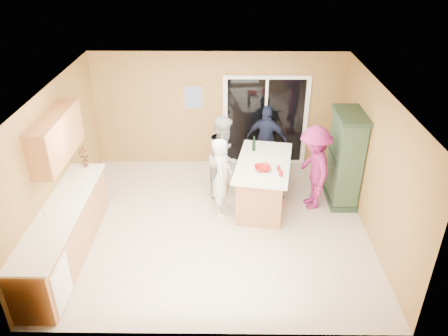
{
  "coord_description": "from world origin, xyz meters",
  "views": [
    {
      "loc": [
        0.22,
        -6.61,
        4.86
      ],
      "look_at": [
        0.15,
        0.1,
        1.15
      ],
      "focal_mm": 35.0,
      "sensor_mm": 36.0,
      "label": 1
    }
  ],
  "objects_px": {
    "green_hutch": "(345,159)",
    "woman_navy": "(267,139)",
    "woman_magenta": "(314,168)",
    "woman_grey": "(224,156)",
    "woman_white": "(222,177)",
    "kitchen_island": "(263,185)"
  },
  "relations": [
    {
      "from": "woman_navy",
      "to": "kitchen_island",
      "type": "bearing_deg",
      "value": 102.47
    },
    {
      "from": "woman_magenta",
      "to": "kitchen_island",
      "type": "bearing_deg",
      "value": -99.23
    },
    {
      "from": "woman_grey",
      "to": "woman_white",
      "type": "bearing_deg",
      "value": -169.95
    },
    {
      "from": "kitchen_island",
      "to": "woman_magenta",
      "type": "distance_m",
      "value": 1.03
    },
    {
      "from": "woman_white",
      "to": "woman_navy",
      "type": "bearing_deg",
      "value": -24.21
    },
    {
      "from": "woman_grey",
      "to": "woman_magenta",
      "type": "height_order",
      "value": "woman_grey"
    },
    {
      "from": "woman_grey",
      "to": "woman_magenta",
      "type": "relative_size",
      "value": 1.0
    },
    {
      "from": "green_hutch",
      "to": "woman_navy",
      "type": "bearing_deg",
      "value": 139.68
    },
    {
      "from": "kitchen_island",
      "to": "green_hutch",
      "type": "relative_size",
      "value": 1.05
    },
    {
      "from": "green_hutch",
      "to": "woman_grey",
      "type": "distance_m",
      "value": 2.37
    },
    {
      "from": "green_hutch",
      "to": "woman_navy",
      "type": "distance_m",
      "value": 1.86
    },
    {
      "from": "woman_navy",
      "to": "woman_magenta",
      "type": "bearing_deg",
      "value": 137.98
    },
    {
      "from": "kitchen_island",
      "to": "woman_navy",
      "type": "bearing_deg",
      "value": 92.67
    },
    {
      "from": "kitchen_island",
      "to": "woman_magenta",
      "type": "relative_size",
      "value": 1.16
    },
    {
      "from": "woman_navy",
      "to": "green_hutch",
      "type": "bearing_deg",
      "value": 159.14
    },
    {
      "from": "woman_white",
      "to": "woman_navy",
      "type": "relative_size",
      "value": 1.01
    },
    {
      "from": "woman_magenta",
      "to": "woman_white",
      "type": "bearing_deg",
      "value": -88.86
    },
    {
      "from": "green_hutch",
      "to": "woman_magenta",
      "type": "bearing_deg",
      "value": -160.08
    },
    {
      "from": "kitchen_island",
      "to": "woman_white",
      "type": "xyz_separation_m",
      "value": [
        -0.79,
        -0.29,
        0.33
      ]
    },
    {
      "from": "green_hutch",
      "to": "woman_white",
      "type": "bearing_deg",
      "value": -168.37
    },
    {
      "from": "woman_white",
      "to": "woman_grey",
      "type": "xyz_separation_m",
      "value": [
        0.03,
        0.74,
        0.06
      ]
    },
    {
      "from": "green_hutch",
      "to": "woman_grey",
      "type": "relative_size",
      "value": 1.11
    }
  ]
}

